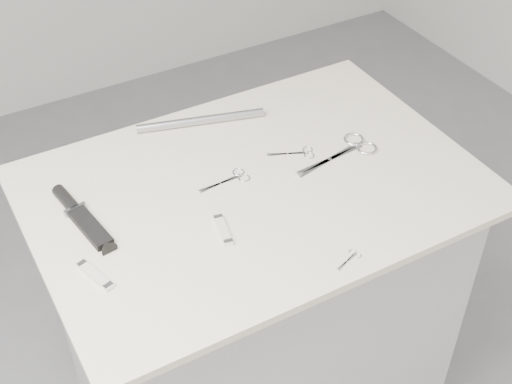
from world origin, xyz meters
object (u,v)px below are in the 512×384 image
sheathed_knife (79,214)px  embroidery_scissors_a (232,179)px  metal_rail (201,120)px  pocket_knife_a (223,230)px  embroidery_scissors_b (299,153)px  large_shears (349,149)px  tiny_scissors (350,258)px  pocket_knife_b (95,275)px  plinth (255,318)px

sheathed_knife → embroidery_scissors_a: bearing=-106.1°
embroidery_scissors_a → sheathed_knife: (-0.34, 0.05, 0.01)m
sheathed_knife → metal_rail: size_ratio=0.70×
pocket_knife_a → metal_rail: metal_rail is taller
sheathed_knife → metal_rail: bearing=-72.3°
sheathed_knife → embroidery_scissors_b: bearing=-102.6°
large_shears → tiny_scissors: size_ratio=3.32×
embroidery_scissors_a → tiny_scissors: (0.09, -0.34, -0.00)m
pocket_knife_a → embroidery_scissors_a: bearing=-22.5°
sheathed_knife → pocket_knife_a: size_ratio=2.51×
embroidery_scissors_b → sheathed_knife: size_ratio=0.49×
large_shears → pocket_knife_b: bearing=179.9°
plinth → metal_rail: (-0.00, 0.27, 0.48)m
plinth → pocket_knife_a: (-0.13, -0.10, 0.48)m
plinth → embroidery_scissors_a: embroidery_scissors_a is taller
tiny_scissors → metal_rail: (-0.06, 0.57, 0.01)m
plinth → embroidery_scissors_b: embroidery_scissors_b is taller
sheathed_knife → pocket_knife_a: sheathed_knife is taller
pocket_knife_b → sheathed_knife: bearing=-26.5°
large_shears → metal_rail: metal_rail is taller
pocket_knife_a → pocket_knife_b: pocket_knife_b is taller
large_shears → pocket_knife_a: pocket_knife_a is taller
large_shears → tiny_scissors: bearing=-132.7°
tiny_scissors → plinth: bearing=80.5°
pocket_knife_b → plinth: bearing=-94.3°
embroidery_scissors_b → pocket_knife_a: size_ratio=1.23×
pocket_knife_a → pocket_knife_b: size_ratio=0.92×
embroidery_scissors_b → metal_rail: metal_rail is taller
metal_rail → tiny_scissors: bearing=-84.3°
embroidery_scissors_a → metal_rail: metal_rail is taller
plinth → large_shears: large_shears is taller
embroidery_scissors_b → pocket_knife_b: size_ratio=1.13×
large_shears → pocket_knife_b: (-0.67, -0.09, 0.00)m
embroidery_scissors_b → sheathed_knife: bearing=-160.7°
embroidery_scissors_a → pocket_knife_b: 0.40m
large_shears → pocket_knife_a: (-0.39, -0.10, 0.00)m
plinth → embroidery_scissors_a: bearing=132.6°
plinth → tiny_scissors: size_ratio=13.38×
tiny_scissors → pocket_knife_a: pocket_knife_a is taller
embroidery_scissors_b → large_shears: bearing=0.4°
tiny_scissors → pocket_knife_b: pocket_knife_b is taller
pocket_knife_b → metal_rail: (0.41, 0.37, 0.00)m
pocket_knife_b → metal_rail: size_ratio=0.30×
plinth → large_shears: (0.26, -0.00, 0.47)m
pocket_knife_a → plinth: bearing=-41.0°
plinth → pocket_knife_b: bearing=-167.1°
sheathed_knife → pocket_knife_b: bearing=162.4°
plinth → large_shears: bearing=-0.1°
embroidery_scissors_b → sheathed_knife: 0.53m
plinth → large_shears: size_ratio=4.03×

